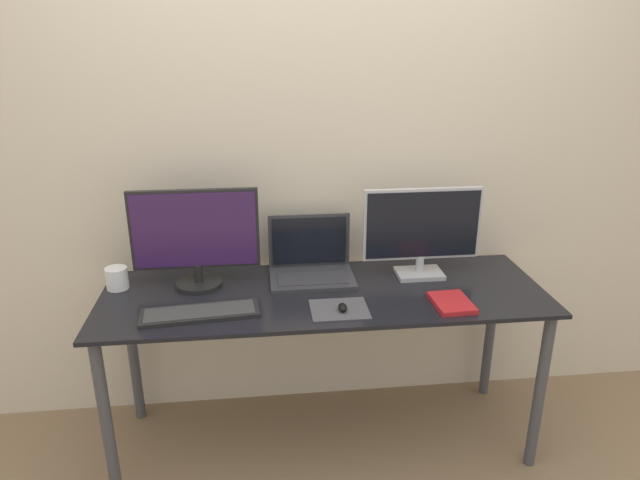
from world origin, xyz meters
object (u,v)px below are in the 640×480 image
Objects in this scene: book at (452,303)px; mug at (117,278)px; monitor_left at (195,237)px; mouse at (343,307)px; monitor_right at (422,230)px; keyboard at (200,313)px; laptop at (311,263)px.

mug is (-1.37, 0.32, 0.04)m from book.
monitor_left is 1.09m from book.
mouse is at bearing -19.29° from mug.
mouse is 0.60× the size of mug.
monitor_left is 2.67× the size of book.
monitor_left is at bearing 151.78° from mouse.
monitor_right is 1.11× the size of keyboard.
laptop is (0.49, 0.05, -0.16)m from monitor_left.
monitor_right reaches higher than keyboard.
mouse is 0.98m from mug.
book is (1.03, -0.31, -0.21)m from monitor_left.
monitor_left is at bearing 163.45° from book.
keyboard is at bearing -163.92° from monitor_right.
mouse is at bearing -28.22° from monitor_left.
monitor_right is 0.37m from book.
mug is at bearing 142.26° from keyboard.
mouse is at bearing -3.85° from keyboard.
monitor_left reaches higher than monitor_right.
mug is at bearing 160.71° from mouse.
monitor_left reaches higher than book.
keyboard is at bearing 176.15° from mouse.
monitor_left reaches higher than laptop.
monitor_left is at bearing -180.00° from monitor_right.
book is 1.41m from mug.
laptop is 0.84m from mug.
mug reaches higher than mouse.
laptop reaches higher than mug.
monitor_right reaches higher than book.
mouse is at bearing -141.83° from monitor_right.
mug is (-0.37, 0.29, 0.04)m from keyboard.
monitor_right is 1.01m from keyboard.
laptop reaches higher than mouse.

